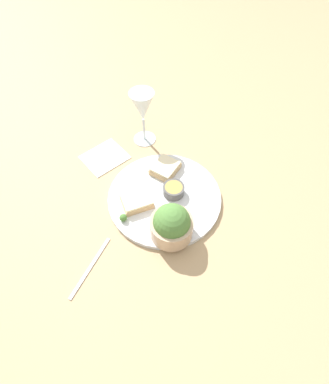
% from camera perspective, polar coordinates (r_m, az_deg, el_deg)
% --- Properties ---
extents(ground_plane, '(4.00, 4.00, 0.00)m').
position_cam_1_polar(ground_plane, '(0.88, -0.00, -1.30)').
color(ground_plane, tan).
extents(dinner_plate, '(0.33, 0.33, 0.01)m').
position_cam_1_polar(dinner_plate, '(0.87, -0.00, -1.04)').
color(dinner_plate, silver).
rests_on(dinner_plate, ground_plane).
extents(salad_bowl, '(0.11, 0.11, 0.11)m').
position_cam_1_polar(salad_bowl, '(0.77, 1.36, -6.19)').
color(salad_bowl, tan).
rests_on(salad_bowl, dinner_plate).
extents(sauce_ramekin, '(0.06, 0.06, 0.03)m').
position_cam_1_polar(sauce_ramekin, '(0.86, 1.75, 0.46)').
color(sauce_ramekin, '#4C4C4C').
rests_on(sauce_ramekin, dinner_plate).
extents(cheese_toast_near, '(0.10, 0.10, 0.03)m').
position_cam_1_polar(cheese_toast_near, '(0.85, -5.33, -1.69)').
color(cheese_toast_near, tan).
rests_on(cheese_toast_near, dinner_plate).
extents(cheese_toast_far, '(0.09, 0.08, 0.03)m').
position_cam_1_polar(cheese_toast_far, '(0.92, 0.13, 4.58)').
color(cheese_toast_far, tan).
rests_on(cheese_toast_far, dinner_plate).
extents(wine_glass, '(0.08, 0.08, 0.19)m').
position_cam_1_polar(wine_glass, '(0.96, -4.20, 15.58)').
color(wine_glass, silver).
rests_on(wine_glass, ground_plane).
extents(garnish, '(0.02, 0.02, 0.02)m').
position_cam_1_polar(garnish, '(0.82, -7.87, -4.86)').
color(garnish, '#477533').
rests_on(garnish, dinner_plate).
extents(napkin, '(0.15, 0.13, 0.01)m').
position_cam_1_polar(napkin, '(1.00, -11.29, 6.61)').
color(napkin, white).
rests_on(napkin, ground_plane).
extents(fork, '(0.17, 0.05, 0.01)m').
position_cam_1_polar(fork, '(0.80, -13.95, -13.69)').
color(fork, silver).
rests_on(fork, ground_plane).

